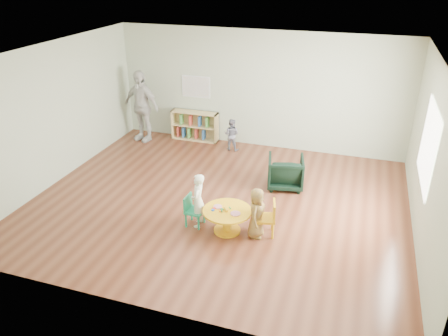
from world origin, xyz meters
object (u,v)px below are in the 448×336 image
Objects in this scene: kid_chair_right at (268,217)px; adult_caretaker at (141,106)px; child_right at (257,213)px; toddler at (231,135)px; kid_chair_left at (193,209)px; armchair at (285,172)px; bookshelf at (195,126)px; activity_table at (227,217)px; child_left at (198,201)px.

kid_chair_right is 5.16m from adult_caretaker.
child_right is 1.13× the size of toddler.
adult_caretaker is (-2.35, -0.06, 0.50)m from toddler.
kid_chair_right is at bearing 97.71° from kid_chair_left.
kid_chair_left is 1.15m from child_right.
bookshelf is at bearing -46.20° from armchair.
armchair is at bearing -12.74° from kid_chair_right.
activity_table is 1.15× the size of armchair.
bookshelf reaches higher than armchair.
adult_caretaker is (-1.25, -0.43, 0.53)m from bookshelf.
kid_chair_left is at bearing -91.65° from child_left.
bookshelf is at bearing 33.20° from adult_caretaker.
child_right is (1.04, -0.01, -0.05)m from child_left.
kid_chair_right is 0.23m from child_right.
child_left is (-1.21, -0.10, 0.16)m from kid_chair_right.
activity_table is at bearing 86.59° from kid_chair_right.
bookshelf is 4.05m from child_left.
armchair is at bearing -3.92° from child_right.
child_left is 3.40m from toddler.
bookshelf is 4.55m from child_right.
activity_table is at bearing 60.10° from armchair.
bookshelf is at bearing -17.52° from toddler.
child_right is at bearing -26.79° from adult_caretaker.
kid_chair_right is at bearing -57.72° from child_right.
kid_chair_right is at bearing -52.99° from bookshelf.
armchair is 4.24m from adult_caretaker.
child_left is (0.10, 0.01, 0.19)m from kid_chair_left.
child_right reaches higher than armchair.
bookshelf is 1.53× the size of toddler.
kid_chair_left is at bearing 80.81° from kid_chair_right.
armchair is (1.26, 1.90, 0.03)m from kid_chair_left.
armchair is (2.70, -1.86, -0.04)m from bookshelf.
armchair is at bearing 139.51° from child_left.
kid_chair_right is 4.56m from bookshelf.
activity_table is 1.48× the size of kid_chair_left.
adult_caretaker is at bearing -160.91° from bookshelf.
armchair is (0.63, 1.91, 0.04)m from activity_table.
child_left is at bearing 89.50° from child_right.
toddler is (-1.65, 3.27, 0.06)m from kid_chair_right.
kid_chair_right is 0.70× the size of child_right.
kid_chair_left is 4.32m from adult_caretaker.
activity_table is 0.64m from kid_chair_left.
toddler is (-0.44, 3.37, -0.10)m from child_left.
toddler is at bearing -171.48° from kid_chair_left.
armchair is 0.92× the size of toddler.
activity_table is at bearing 78.30° from child_left.
armchair is at bearing -34.50° from bookshelf.
child_left is at bearing -35.76° from adult_caretaker.
child_right is (-0.13, -1.89, 0.11)m from armchair.
armchair is at bearing 149.11° from kid_chair_left.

